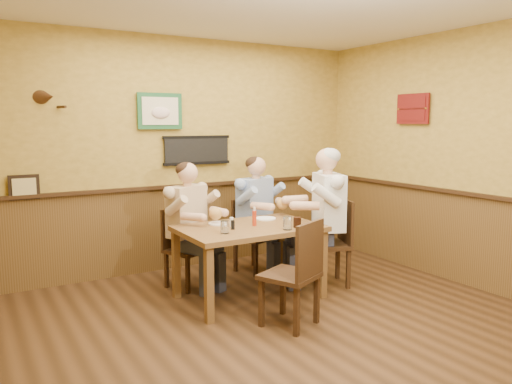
% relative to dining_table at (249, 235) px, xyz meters
% --- Properties ---
extents(room, '(5.02, 5.03, 2.81)m').
position_rel_dining_table_xyz_m(room, '(-0.08, -0.92, 1.03)').
color(room, '#301E0E').
rests_on(room, ground).
extents(dining_table, '(1.40, 0.90, 0.75)m').
position_rel_dining_table_xyz_m(dining_table, '(0.00, 0.00, 0.00)').
color(dining_table, brown).
rests_on(dining_table, ground).
extents(chair_back_left, '(0.52, 0.52, 0.86)m').
position_rel_dining_table_xyz_m(chair_back_left, '(-0.41, 0.64, -0.23)').
color(chair_back_left, '#372211').
rests_on(chair_back_left, ground).
extents(chair_back_right, '(0.51, 0.51, 0.87)m').
position_rel_dining_table_xyz_m(chair_back_right, '(0.52, 0.77, -0.22)').
color(chair_back_right, '#372211').
rests_on(chair_back_right, ground).
extents(chair_right_end, '(0.57, 0.57, 0.95)m').
position_rel_dining_table_xyz_m(chair_right_end, '(0.96, -0.08, -0.18)').
color(chair_right_end, '#372211').
rests_on(chair_right_end, ground).
extents(chair_near_side, '(0.58, 0.58, 0.95)m').
position_rel_dining_table_xyz_m(chair_near_side, '(-0.04, -0.79, -0.18)').
color(chair_near_side, '#372211').
rests_on(chair_near_side, ground).
extents(diner_tan_shirt, '(0.74, 0.74, 1.23)m').
position_rel_dining_table_xyz_m(diner_tan_shirt, '(-0.41, 0.64, -0.04)').
color(diner_tan_shirt, beige).
rests_on(diner_tan_shirt, ground).
extents(diner_blue_polo, '(0.72, 0.72, 1.25)m').
position_rel_dining_table_xyz_m(diner_blue_polo, '(0.52, 0.77, -0.03)').
color(diner_blue_polo, '#839AC5').
rests_on(diner_blue_polo, ground).
extents(diner_white_elder, '(0.81, 0.81, 1.36)m').
position_rel_dining_table_xyz_m(diner_white_elder, '(0.96, -0.08, 0.02)').
color(diner_white_elder, silver).
rests_on(diner_white_elder, ground).
extents(water_glass_left, '(0.09, 0.09, 0.12)m').
position_rel_dining_table_xyz_m(water_glass_left, '(-0.37, -0.18, 0.15)').
color(water_glass_left, silver).
rests_on(water_glass_left, dining_table).
extents(water_glass_mid, '(0.10, 0.10, 0.13)m').
position_rel_dining_table_xyz_m(water_glass_mid, '(0.23, -0.34, 0.16)').
color(water_glass_mid, white).
rests_on(water_glass_mid, dining_table).
extents(cola_tumbler, '(0.09, 0.09, 0.10)m').
position_rel_dining_table_xyz_m(cola_tumbler, '(0.38, -0.30, 0.14)').
color(cola_tumbler, black).
rests_on(cola_tumbler, dining_table).
extents(hot_sauce_bottle, '(0.05, 0.05, 0.17)m').
position_rel_dining_table_xyz_m(hot_sauce_bottle, '(0.05, -0.01, 0.18)').
color(hot_sauce_bottle, '#B12E12').
rests_on(hot_sauce_bottle, dining_table).
extents(salt_shaker, '(0.05, 0.05, 0.09)m').
position_rel_dining_table_xyz_m(salt_shaker, '(-0.16, 0.08, 0.14)').
color(salt_shaker, white).
rests_on(salt_shaker, dining_table).
extents(pepper_shaker, '(0.04, 0.04, 0.09)m').
position_rel_dining_table_xyz_m(pepper_shaker, '(-0.22, -0.05, 0.14)').
color(pepper_shaker, black).
rests_on(pepper_shaker, dining_table).
extents(plate_far_left, '(0.24, 0.24, 0.01)m').
position_rel_dining_table_xyz_m(plate_far_left, '(-0.22, 0.25, 0.10)').
color(plate_far_left, white).
rests_on(plate_far_left, dining_table).
extents(plate_far_right, '(0.26, 0.26, 0.01)m').
position_rel_dining_table_xyz_m(plate_far_right, '(0.33, 0.23, 0.10)').
color(plate_far_right, white).
rests_on(plate_far_right, dining_table).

